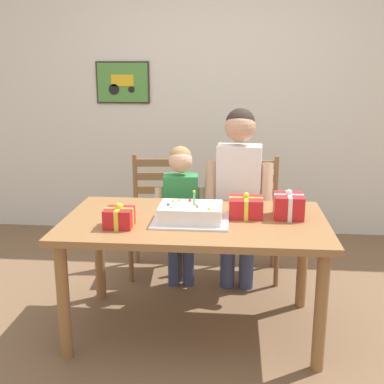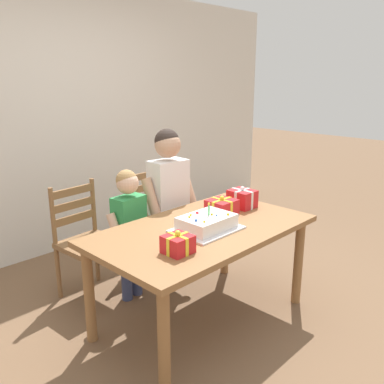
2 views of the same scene
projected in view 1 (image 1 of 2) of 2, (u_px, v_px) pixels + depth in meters
name	position (u px, v px, depth m)	size (l,w,h in m)	color
ground_plane	(195.00, 328.00, 3.09)	(20.00, 20.00, 0.00)	brown
back_wall	(212.00, 99.00, 4.65)	(6.40, 0.11, 2.60)	silver
dining_table	(195.00, 233.00, 2.93)	(1.56, 0.90, 0.72)	olive
birthday_cake	(191.00, 214.00, 2.84)	(0.44, 0.34, 0.19)	silver
gift_box_red_large	(246.00, 207.00, 2.95)	(0.20, 0.19, 0.15)	red
gift_box_beside_cake	(288.00, 206.00, 2.93)	(0.18, 0.20, 0.17)	red
gift_box_corner_small	(119.00, 218.00, 2.75)	(0.16, 0.16, 0.14)	red
chair_left	(158.00, 214.00, 3.88)	(0.45, 0.45, 0.92)	brown
chair_right	(251.00, 216.00, 3.81)	(0.42, 0.42, 0.92)	brown
child_older	(239.00, 182.00, 3.47)	(0.49, 0.28, 1.32)	#38426B
child_younger	(181.00, 203.00, 3.55)	(0.39, 0.23, 1.06)	#38426B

